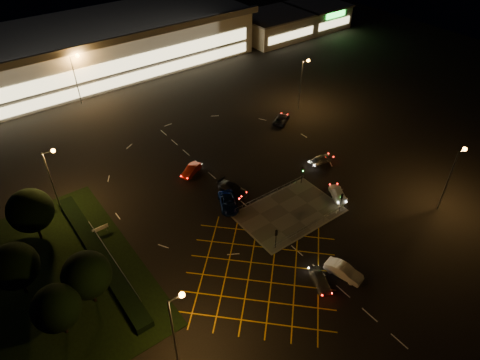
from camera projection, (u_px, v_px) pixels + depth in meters
ground at (270, 211)px, 61.40m from camera, size 180.00×180.00×0.00m
pedestrian_island at (289, 213)px, 61.03m from camera, size 14.00×9.00×0.12m
grass_verge at (61, 276)px, 52.07m from camera, size 18.00×30.00×0.08m
hedge at (100, 255)px, 54.13m from camera, size 2.00×26.00×1.00m
supermarket at (97, 47)px, 97.40m from camera, size 72.00×26.50×10.50m
retail_unit_a at (274, 26)px, 115.16m from camera, size 18.80×14.80×6.35m
retail_unit_b at (317, 15)px, 122.64m from camera, size 14.80×14.80×6.35m
streetlight_sw at (176, 321)px, 39.66m from camera, size 1.78×0.56×10.03m
streetlight_se at (453, 171)px, 58.05m from camera, size 1.78×0.56×10.03m
streetlight_nw at (52, 173)px, 57.74m from camera, size 1.78×0.56×10.03m
streetlight_ne at (303, 78)px, 81.47m from camera, size 1.78×0.56×10.03m
streetlight_far_left at (76, 73)px, 83.31m from camera, size 1.78×0.56×10.03m
streetlight_far_right at (236, 29)px, 103.30m from camera, size 1.78×0.56×10.03m
signal_sw at (276, 235)px, 54.27m from camera, size 0.28×0.30×3.15m
signal_se at (341, 199)px, 59.88m from camera, size 0.28×0.30×3.15m
signal_nw at (239, 202)px, 59.33m from camera, size 0.28×0.30×3.15m
signal_ne at (302, 171)px, 64.95m from camera, size 0.28×0.30×3.15m
tree_a at (56, 308)px, 43.42m from camera, size 5.04×5.04×6.86m
tree_b at (14, 266)px, 47.36m from camera, size 5.40×5.40×7.35m
tree_c at (30, 211)px, 54.12m from camera, size 5.76×5.76×7.84m
tree_e at (87, 275)px, 46.37m from camera, size 5.40×5.40×7.35m
car_near_silver at (320, 280)px, 50.76m from camera, size 3.06×4.37×1.38m
car_queue_white at (344, 271)px, 51.74m from camera, size 2.80×5.02×1.57m
car_left_blue at (228, 202)px, 61.81m from camera, size 4.40×5.76×1.45m
car_far_dkgrey at (233, 189)px, 64.26m from camera, size 3.27×5.33×1.44m
car_right_silver at (321, 159)px, 70.40m from camera, size 4.06×1.81×1.36m
car_circ_red at (191, 170)px, 68.01m from camera, size 4.41×3.20×1.38m
car_east_grey at (281, 119)px, 80.79m from camera, size 5.21×4.42×1.33m
car_approach_white at (338, 193)px, 63.60m from camera, size 3.74×4.75×1.29m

